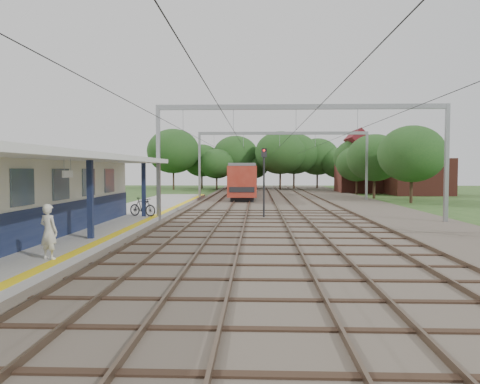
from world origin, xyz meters
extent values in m
plane|color=#2D4C1E|center=(0.00, 0.00, 0.00)|extent=(160.00, 160.00, 0.00)
cube|color=#473D33|center=(4.00, 30.00, 0.05)|extent=(18.00, 90.00, 0.10)
cube|color=gray|center=(-7.50, 14.00, 0.17)|extent=(5.00, 52.00, 0.35)
cube|color=yellow|center=(-5.25, 14.00, 0.35)|extent=(0.45, 52.00, 0.01)
cube|color=beige|center=(-8.90, 7.00, 2.05)|extent=(3.20, 18.00, 3.40)
cube|color=#131C3D|center=(-7.28, 7.00, 1.05)|extent=(0.06, 18.00, 1.40)
cube|color=slate|center=(-7.27, 7.00, 2.55)|extent=(0.05, 16.00, 1.30)
cube|color=#131C3D|center=(-5.90, 6.00, 1.95)|extent=(0.22, 0.22, 3.20)
cube|color=#131C3D|center=(-5.90, 15.00, 1.95)|extent=(0.22, 0.22, 3.20)
cube|color=silver|center=(-7.80, 6.00, 3.67)|extent=(6.40, 20.00, 0.24)
cube|color=white|center=(-6.00, 4.00, 3.00)|extent=(0.06, 0.85, 0.26)
cube|color=brown|center=(-4.22, 30.00, 0.17)|extent=(0.07, 88.00, 0.15)
cube|color=brown|center=(-2.78, 30.00, 0.17)|extent=(0.07, 88.00, 0.15)
cube|color=brown|center=(-1.22, 30.00, 0.17)|extent=(0.07, 88.00, 0.15)
cube|color=brown|center=(0.22, 30.00, 0.17)|extent=(0.07, 88.00, 0.15)
cube|color=brown|center=(2.48, 30.00, 0.17)|extent=(0.07, 88.00, 0.15)
cube|color=brown|center=(3.92, 30.00, 0.17)|extent=(0.07, 88.00, 0.15)
cube|color=brown|center=(6.08, 30.00, 0.17)|extent=(0.07, 88.00, 0.15)
cube|color=brown|center=(7.52, 30.00, 0.17)|extent=(0.07, 88.00, 0.15)
cube|color=gray|center=(-5.00, 15.00, 3.50)|extent=(0.22, 0.22, 7.00)
cube|color=gray|center=(12.00, 15.00, 3.50)|extent=(0.22, 0.22, 7.00)
cube|color=gray|center=(3.50, 15.00, 6.85)|extent=(17.00, 0.20, 0.30)
cube|color=gray|center=(-5.00, 35.00, 3.50)|extent=(0.22, 0.22, 7.00)
cube|color=gray|center=(12.00, 35.00, 3.50)|extent=(0.22, 0.22, 7.00)
cube|color=gray|center=(3.50, 35.00, 6.85)|extent=(17.00, 0.20, 0.30)
cylinder|color=black|center=(-3.50, 30.00, 5.50)|extent=(0.02, 88.00, 0.02)
cylinder|color=black|center=(-0.50, 30.00, 5.50)|extent=(0.02, 88.00, 0.02)
cylinder|color=black|center=(3.20, 30.00, 5.50)|extent=(0.02, 88.00, 0.02)
cylinder|color=black|center=(6.80, 30.00, 5.50)|extent=(0.02, 88.00, 0.02)
cylinder|color=#382619|center=(-10.00, 61.00, 1.44)|extent=(0.28, 0.28, 2.88)
ellipsoid|color=#163F18|center=(-10.00, 61.00, 4.96)|extent=(6.72, 6.72, 5.76)
cylinder|color=#382619|center=(-4.00, 63.00, 1.26)|extent=(0.28, 0.28, 2.52)
ellipsoid|color=#163F18|center=(-4.00, 63.00, 4.34)|extent=(5.88, 5.88, 5.04)
cylinder|color=#382619|center=(2.00, 60.00, 1.62)|extent=(0.28, 0.28, 3.24)
ellipsoid|color=#163F18|center=(2.00, 60.00, 5.58)|extent=(7.56, 7.56, 6.48)
cylinder|color=#382619|center=(8.00, 62.00, 1.35)|extent=(0.28, 0.28, 2.70)
ellipsoid|color=#163F18|center=(8.00, 62.00, 4.65)|extent=(6.30, 6.30, 5.40)
cylinder|color=#382619|center=(14.50, 38.00, 1.26)|extent=(0.28, 0.28, 2.52)
ellipsoid|color=#163F18|center=(14.50, 38.00, 4.34)|extent=(5.88, 5.88, 5.04)
cylinder|color=#382619|center=(15.00, 54.00, 1.44)|extent=(0.28, 0.28, 2.88)
ellipsoid|color=#163F18|center=(15.00, 54.00, 4.96)|extent=(6.72, 6.72, 5.76)
cube|color=brown|center=(21.00, 46.00, 2.25)|extent=(7.00, 6.00, 4.50)
cube|color=maroon|center=(21.00, 46.00, 5.40)|extent=(4.99, 6.12, 4.99)
cube|color=brown|center=(16.00, 52.00, 2.50)|extent=(8.00, 6.00, 5.00)
cube|color=maroon|center=(16.00, 52.00, 5.90)|extent=(5.52, 6.12, 5.52)
imported|color=silver|center=(-5.61, 1.52, 1.22)|extent=(0.75, 0.62, 1.75)
imported|color=black|center=(-5.98, 15.00, 0.91)|extent=(1.93, 1.22, 1.12)
cube|color=black|center=(-0.50, 38.80, 0.32)|extent=(2.20, 15.71, 0.44)
cube|color=maroon|center=(-0.50, 38.80, 2.03)|extent=(2.75, 17.07, 2.96)
cube|color=black|center=(-0.50, 38.80, 2.33)|extent=(2.79, 15.71, 0.85)
cube|color=slate|center=(-0.50, 38.80, 3.63)|extent=(2.53, 17.07, 0.28)
cube|color=black|center=(-0.50, 56.47, 0.32)|extent=(2.20, 15.71, 0.44)
cube|color=maroon|center=(-0.50, 56.47, 2.03)|extent=(2.75, 17.07, 2.96)
cube|color=black|center=(-0.50, 56.47, 2.33)|extent=(2.79, 15.71, 0.85)
cube|color=slate|center=(-0.50, 56.47, 3.63)|extent=(2.53, 17.07, 0.28)
cylinder|color=black|center=(1.35, 17.30, 2.07)|extent=(0.15, 0.15, 4.14)
cube|color=black|center=(1.35, 17.30, 4.24)|extent=(0.35, 0.28, 0.57)
sphere|color=red|center=(1.35, 17.20, 4.39)|extent=(0.14, 0.14, 0.14)
camera|label=1|loc=(0.91, -12.80, 3.17)|focal=35.00mm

